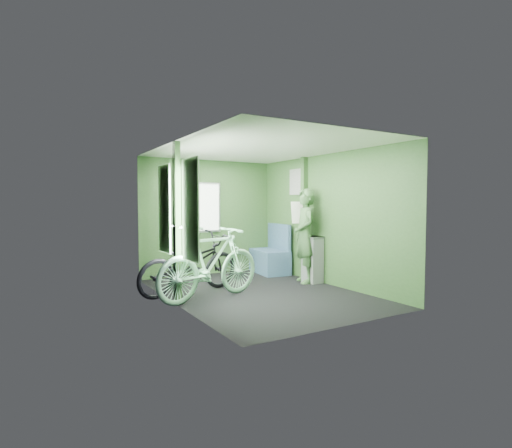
% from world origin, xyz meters
% --- Properties ---
extents(room, '(4.00, 4.02, 2.31)m').
position_xyz_m(room, '(-0.04, 0.04, 1.44)').
color(room, black).
rests_on(room, ground).
extents(bicycle_black, '(1.96, 1.16, 1.04)m').
position_xyz_m(bicycle_black, '(-0.97, 0.50, 0.00)').
color(bicycle_black, black).
rests_on(bicycle_black, ground).
extents(bicycle_mint, '(1.93, 1.01, 1.14)m').
position_xyz_m(bicycle_mint, '(-0.86, -0.03, 0.00)').
color(bicycle_mint, '#87CC9E').
rests_on(bicycle_mint, ground).
extents(passenger, '(0.59, 0.75, 1.70)m').
position_xyz_m(passenger, '(1.14, 0.30, 0.85)').
color(passenger, '#3B5F34').
rests_on(passenger, ground).
extents(waste_box, '(0.25, 0.34, 0.84)m').
position_xyz_m(waste_box, '(1.26, 0.22, 0.42)').
color(waste_box, slate).
rests_on(waste_box, ground).
extents(bench_seat, '(0.65, 1.01, 1.01)m').
position_xyz_m(bench_seat, '(1.15, 1.45, 0.30)').
color(bench_seat, navy).
rests_on(bench_seat, ground).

